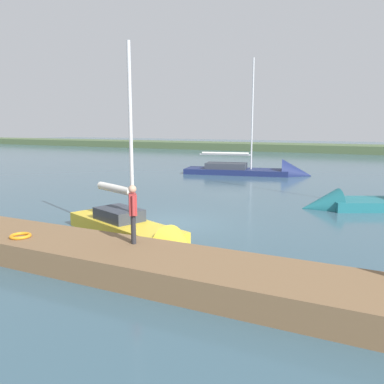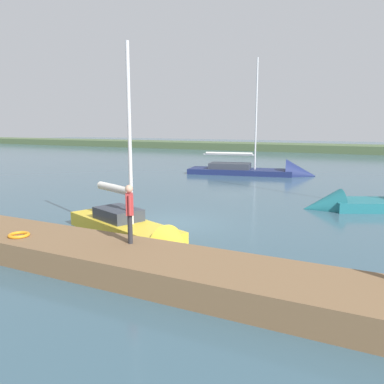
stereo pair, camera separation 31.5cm
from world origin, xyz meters
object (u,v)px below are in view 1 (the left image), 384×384
life_ring_buoy (20,236)px  sailboat_outer_mooring (377,206)px  person_on_dock (133,209)px  sailboat_inner_slip (261,173)px  sailboat_far_right (137,234)px

life_ring_buoy → sailboat_outer_mooring: bearing=-127.2°
sailboat_outer_mooring → person_on_dock: 13.99m
sailboat_inner_slip → person_on_dock: size_ratio=6.37×
life_ring_buoy → sailboat_far_right: bearing=-122.8°
sailboat_far_right → sailboat_outer_mooring: sailboat_outer_mooring is taller
sailboat_outer_mooring → person_on_dock: bearing=36.2°
life_ring_buoy → sailboat_inner_slip: size_ratio=0.06×
life_ring_buoy → sailboat_far_right: size_ratio=0.09×
life_ring_buoy → sailboat_inner_slip: (-0.90, -24.41, -0.64)m
sailboat_inner_slip → person_on_dock: sailboat_inner_slip is taller
sailboat_far_right → person_on_dock: bearing=-37.9°
life_ring_buoy → sailboat_far_right: 4.01m
person_on_dock → sailboat_inner_slip: bearing=-121.0°
sailboat_inner_slip → person_on_dock: 23.54m
life_ring_buoy → sailboat_outer_mooring: 16.74m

